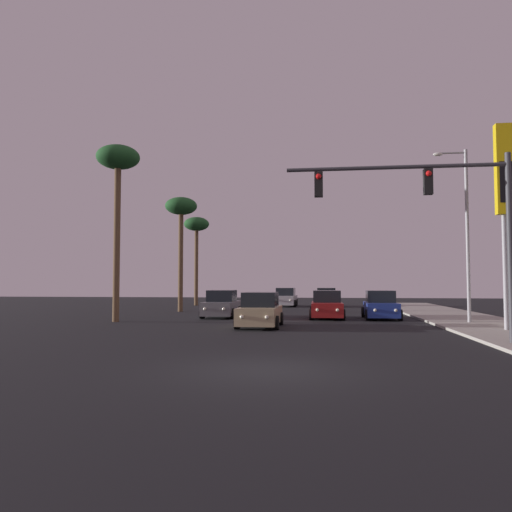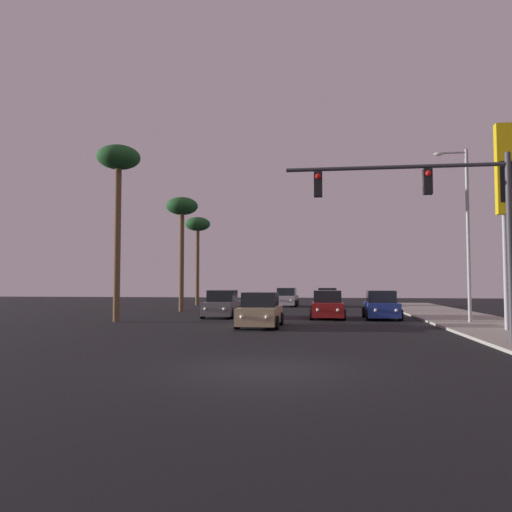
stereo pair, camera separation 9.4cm
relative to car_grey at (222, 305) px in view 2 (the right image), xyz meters
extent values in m
plane|color=black|center=(4.75, -18.24, -0.76)|extent=(120.00, 120.00, 0.00)
cube|color=slate|center=(0.00, -0.04, -0.18)|extent=(1.85, 4.22, 0.80)
cube|color=black|center=(0.00, 0.11, 0.57)|extent=(1.62, 2.02, 0.70)
cylinder|color=black|center=(-0.90, -1.34, -0.44)|extent=(0.24, 0.64, 0.64)
cylinder|color=black|center=(0.90, -1.34, -0.44)|extent=(0.24, 0.64, 0.64)
cylinder|color=black|center=(-0.90, 1.27, -0.44)|extent=(0.24, 0.64, 0.64)
cylinder|color=black|center=(0.90, 1.27, -0.44)|extent=(0.24, 0.64, 0.64)
sphere|color=#F2EACC|center=(-0.56, -2.16, -0.13)|extent=(0.18, 0.18, 0.18)
sphere|color=#F2EACC|center=(0.56, -2.16, -0.13)|extent=(0.18, 0.18, 0.18)
cube|color=black|center=(6.67, 14.97, -0.18)|extent=(1.94, 4.26, 0.80)
cube|color=black|center=(6.67, 15.12, 0.57)|extent=(1.67, 2.05, 0.70)
cylinder|color=black|center=(5.77, 13.66, -0.44)|extent=(0.24, 0.64, 0.64)
cylinder|color=black|center=(7.57, 13.66, -0.44)|extent=(0.24, 0.64, 0.64)
cylinder|color=black|center=(5.77, 16.27, -0.44)|extent=(0.24, 0.64, 0.64)
cylinder|color=black|center=(7.57, 16.27, -0.44)|extent=(0.24, 0.64, 0.64)
sphere|color=#F2EACC|center=(6.11, 12.85, -0.13)|extent=(0.18, 0.18, 0.18)
sphere|color=#F2EACC|center=(7.23, 12.85, -0.13)|extent=(0.18, 0.18, 0.18)
cube|color=tan|center=(3.20, -6.51, -0.18)|extent=(1.84, 4.22, 0.80)
cube|color=black|center=(3.20, -6.36, 0.57)|extent=(1.62, 2.02, 0.70)
cylinder|color=black|center=(2.30, -7.81, -0.44)|extent=(0.24, 0.64, 0.64)
cylinder|color=black|center=(4.10, -7.81, -0.44)|extent=(0.24, 0.64, 0.64)
cylinder|color=black|center=(2.30, -5.21, -0.44)|extent=(0.24, 0.64, 0.64)
cylinder|color=black|center=(4.10, -5.21, -0.44)|extent=(0.24, 0.64, 0.64)
sphere|color=#F2EACC|center=(2.64, -8.63, -0.13)|extent=(0.18, 0.18, 0.18)
sphere|color=#F2EACC|center=(3.75, -8.63, -0.13)|extent=(0.18, 0.18, 0.18)
cube|color=navy|center=(9.66, -0.19, -0.18)|extent=(1.92, 4.25, 0.80)
cube|color=black|center=(9.66, -0.04, 0.57)|extent=(1.66, 2.04, 0.70)
cylinder|color=black|center=(8.76, -1.49, -0.44)|extent=(0.24, 0.64, 0.64)
cylinder|color=black|center=(10.56, -1.49, -0.44)|extent=(0.24, 0.64, 0.64)
cylinder|color=black|center=(8.76, 1.11, -0.44)|extent=(0.24, 0.64, 0.64)
cylinder|color=black|center=(10.56, 1.11, -0.44)|extent=(0.24, 0.64, 0.64)
sphere|color=#F2EACC|center=(9.10, -2.31, -0.13)|extent=(0.18, 0.18, 0.18)
sphere|color=#F2EACC|center=(10.21, -2.31, -0.13)|extent=(0.18, 0.18, 0.18)
cube|color=maroon|center=(6.48, -0.29, -0.18)|extent=(1.81, 4.21, 0.80)
cube|color=black|center=(6.48, -0.14, 0.57)|extent=(1.61, 2.00, 0.70)
cylinder|color=black|center=(5.58, -1.59, -0.44)|extent=(0.24, 0.64, 0.64)
cylinder|color=black|center=(7.38, -1.59, -0.44)|extent=(0.24, 0.64, 0.64)
cylinder|color=black|center=(5.58, 1.01, -0.44)|extent=(0.24, 0.64, 0.64)
cylinder|color=black|center=(7.38, 1.01, -0.44)|extent=(0.24, 0.64, 0.64)
sphere|color=#F2EACC|center=(5.93, -2.41, -0.13)|extent=(0.18, 0.18, 0.18)
sphere|color=#F2EACC|center=(7.04, -2.41, -0.13)|extent=(0.18, 0.18, 0.18)
cube|color=#B7B7BC|center=(2.98, 14.91, -0.18)|extent=(1.95, 4.26, 0.80)
cube|color=black|center=(2.98, 15.06, 0.57)|extent=(1.67, 2.06, 0.70)
cylinder|color=black|center=(2.08, 13.61, -0.44)|extent=(0.24, 0.64, 0.64)
cylinder|color=black|center=(3.88, 13.61, -0.44)|extent=(0.24, 0.64, 0.64)
cylinder|color=black|center=(2.08, 16.22, -0.44)|extent=(0.24, 0.64, 0.64)
cylinder|color=black|center=(3.88, 16.22, -0.44)|extent=(0.24, 0.64, 0.64)
sphere|color=#F2EACC|center=(2.42, 12.79, -0.13)|extent=(0.18, 0.18, 0.18)
sphere|color=#F2EACC|center=(3.53, 12.79, -0.13)|extent=(0.18, 0.18, 0.18)
cylinder|color=#38383D|center=(12.53, -12.66, 2.61)|extent=(0.20, 0.20, 6.50)
cylinder|color=#38383D|center=(8.73, -12.66, 5.46)|extent=(7.61, 0.14, 0.14)
cube|color=black|center=(9.87, -12.66, 4.91)|extent=(0.30, 0.24, 0.90)
sphere|color=red|center=(9.87, -12.80, 5.18)|extent=(0.20, 0.20, 0.20)
cube|color=black|center=(6.06, -12.66, 4.91)|extent=(0.30, 0.24, 0.90)
sphere|color=red|center=(6.06, -12.80, 5.18)|extent=(0.20, 0.20, 0.20)
cylinder|color=#99999E|center=(13.71, -3.58, 3.86)|extent=(0.18, 0.18, 9.00)
cylinder|color=#99999E|center=(13.01, -3.58, 8.21)|extent=(1.40, 0.10, 0.10)
ellipsoid|color=silver|center=(12.31, -3.58, 8.16)|extent=(0.50, 0.24, 0.20)
cylinder|color=#99999E|center=(14.07, -7.75, 1.86)|extent=(0.20, 0.20, 5.00)
cylinder|color=brown|center=(-4.28, 5.76, 2.97)|extent=(0.36, 0.36, 7.46)
ellipsoid|color=#1E5123|center=(-4.28, 5.76, 7.17)|extent=(2.40, 2.40, 1.32)
cylinder|color=brown|center=(-5.07, -4.24, 3.58)|extent=(0.36, 0.36, 8.69)
ellipsoid|color=#1E5123|center=(-5.07, -4.24, 8.41)|extent=(2.40, 2.40, 1.32)
cylinder|color=brown|center=(-5.60, 15.76, 2.88)|extent=(0.36, 0.36, 7.29)
ellipsoid|color=#1E5123|center=(-5.60, 15.76, 7.01)|extent=(2.40, 2.40, 1.32)
camera|label=1|loc=(6.09, -30.56, 1.38)|focal=35.00mm
camera|label=2|loc=(6.18, -30.55, 1.38)|focal=35.00mm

